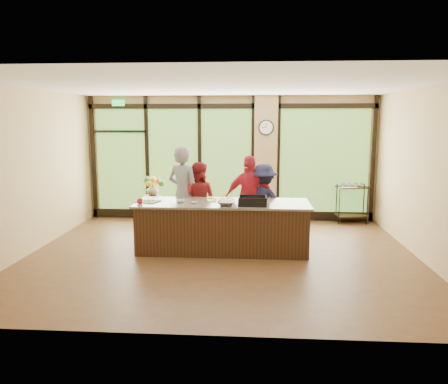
# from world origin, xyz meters

# --- Properties ---
(floor) EXTENTS (7.00, 7.00, 0.00)m
(floor) POSITION_xyz_m (0.00, 0.00, 0.00)
(floor) COLOR #4D2F1B
(floor) RESTS_ON ground
(ceiling) EXTENTS (7.00, 7.00, 0.00)m
(ceiling) POSITION_xyz_m (0.00, 0.00, 3.00)
(ceiling) COLOR silver
(ceiling) RESTS_ON back_wall
(back_wall) EXTENTS (7.00, 0.00, 7.00)m
(back_wall) POSITION_xyz_m (0.00, 3.00, 1.50)
(back_wall) COLOR tan
(back_wall) RESTS_ON floor
(left_wall) EXTENTS (0.00, 6.00, 6.00)m
(left_wall) POSITION_xyz_m (-3.50, 0.00, 1.50)
(left_wall) COLOR tan
(left_wall) RESTS_ON floor
(right_wall) EXTENTS (0.00, 6.00, 6.00)m
(right_wall) POSITION_xyz_m (3.50, 0.00, 1.50)
(right_wall) COLOR tan
(right_wall) RESTS_ON floor
(window_wall) EXTENTS (6.90, 0.12, 3.00)m
(window_wall) POSITION_xyz_m (0.16, 2.95, 1.39)
(window_wall) COLOR tan
(window_wall) RESTS_ON floor
(island_base) EXTENTS (3.10, 1.00, 0.88)m
(island_base) POSITION_xyz_m (0.00, 0.30, 0.44)
(island_base) COLOR #321D10
(island_base) RESTS_ON floor
(countertop) EXTENTS (3.20, 1.10, 0.04)m
(countertop) POSITION_xyz_m (0.00, 0.30, 0.90)
(countertop) COLOR slate
(countertop) RESTS_ON island_base
(wall_clock) EXTENTS (0.36, 0.04, 0.36)m
(wall_clock) POSITION_xyz_m (0.85, 2.87, 2.25)
(wall_clock) COLOR black
(wall_clock) RESTS_ON window_wall
(cook_left) EXTENTS (0.83, 0.71, 1.92)m
(cook_left) POSITION_xyz_m (-0.84, 0.99, 0.96)
(cook_left) COLOR slate
(cook_left) RESTS_ON floor
(cook_midleft) EXTENTS (0.86, 0.72, 1.59)m
(cook_midleft) POSITION_xyz_m (-0.56, 1.09, 0.80)
(cook_midleft) COLOR maroon
(cook_midleft) RESTS_ON floor
(cook_midright) EXTENTS (1.04, 0.47, 1.73)m
(cook_midright) POSITION_xyz_m (0.50, 1.02, 0.87)
(cook_midright) COLOR #AD1A2B
(cook_midright) RESTS_ON floor
(cook_right) EXTENTS (1.13, 0.85, 1.56)m
(cook_right) POSITION_xyz_m (0.77, 1.07, 0.78)
(cook_right) COLOR #191937
(cook_right) RESTS_ON floor
(roasting_pan) EXTENTS (0.51, 0.40, 0.09)m
(roasting_pan) POSITION_xyz_m (0.55, 0.06, 0.96)
(roasting_pan) COLOR black
(roasting_pan) RESTS_ON countertop
(mixing_bowl) EXTENTS (0.36, 0.36, 0.08)m
(mixing_bowl) POSITION_xyz_m (0.09, -0.00, 0.96)
(mixing_bowl) COLOR silver
(mixing_bowl) RESTS_ON countertop
(cutting_board_left) EXTENTS (0.50, 0.43, 0.01)m
(cutting_board_left) POSITION_xyz_m (-1.40, 0.27, 0.93)
(cutting_board_left) COLOR #398430
(cutting_board_left) RESTS_ON countertop
(cutting_board_center) EXTENTS (0.50, 0.42, 0.01)m
(cutting_board_center) POSITION_xyz_m (-0.09, 0.51, 0.93)
(cutting_board_center) COLOR yellow
(cutting_board_center) RESTS_ON countertop
(cutting_board_right) EXTENTS (0.48, 0.41, 0.01)m
(cutting_board_right) POSITION_xyz_m (-0.01, 0.60, 0.93)
(cutting_board_right) COLOR yellow
(cutting_board_right) RESTS_ON countertop
(prep_bowl_near) EXTENTS (0.20, 0.20, 0.05)m
(prep_bowl_near) POSITION_xyz_m (-0.78, 0.23, 0.94)
(prep_bowl_near) COLOR silver
(prep_bowl_near) RESTS_ON countertop
(prep_bowl_mid) EXTENTS (0.13, 0.13, 0.04)m
(prep_bowl_mid) POSITION_xyz_m (-0.50, 0.12, 0.94)
(prep_bowl_mid) COLOR silver
(prep_bowl_mid) RESTS_ON countertop
(prep_bowl_far) EXTENTS (0.16, 0.16, 0.03)m
(prep_bowl_far) POSITION_xyz_m (-0.25, 0.66, 0.94)
(prep_bowl_far) COLOR silver
(prep_bowl_far) RESTS_ON countertop
(red_ramekin) EXTENTS (0.12, 0.12, 0.08)m
(red_ramekin) POSITION_xyz_m (-1.50, 0.10, 0.96)
(red_ramekin) COLOR red
(red_ramekin) RESTS_ON countertop
(flower_stand) EXTENTS (0.45, 0.45, 0.71)m
(flower_stand) POSITION_xyz_m (-1.74, 2.15, 0.36)
(flower_stand) COLOR #321D10
(flower_stand) RESTS_ON floor
(flower_vase) EXTENTS (0.26, 0.26, 0.28)m
(flower_vase) POSITION_xyz_m (-1.74, 2.15, 0.85)
(flower_vase) COLOR #9A8254
(flower_vase) RESTS_ON flower_stand
(bar_cart) EXTENTS (0.77, 0.52, 0.97)m
(bar_cart) POSITION_xyz_m (2.90, 2.75, 0.58)
(bar_cart) COLOR #321D10
(bar_cart) RESTS_ON floor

